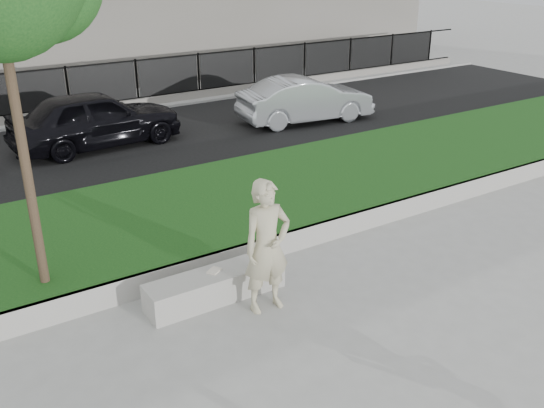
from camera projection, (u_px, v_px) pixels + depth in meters
ground at (320, 279)px, 9.71m from camera, size 90.00×90.00×0.00m
grass_bank at (230, 206)px, 11.96m from camera, size 34.00×4.00×0.40m
grass_kerb at (285, 243)px, 10.44m from camera, size 34.00×0.08×0.40m
street at (131, 144)px, 16.29m from camera, size 34.00×7.00×0.04m
far_pavement at (81, 107)px, 19.75m from camera, size 34.00×3.00×0.12m
iron_fence at (89, 99)px, 18.79m from camera, size 32.00×0.30×1.50m
stone_bench at (216, 286)px, 9.10m from camera, size 2.16×0.54×0.44m
man at (267, 247)px, 8.57m from camera, size 0.75×0.51×2.00m
book at (214, 271)px, 9.05m from camera, size 0.26×0.24×0.02m
car_dark at (96, 119)px, 15.72m from camera, size 4.50×2.06×1.49m
car_silver at (305, 100)px, 18.01m from camera, size 4.19×1.94×1.33m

